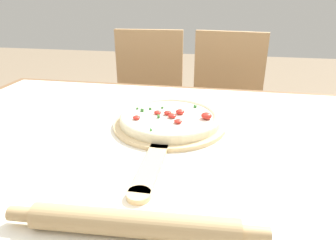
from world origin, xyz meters
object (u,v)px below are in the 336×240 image
object	(u,v)px
chair_right	(225,105)
pizza	(170,118)
rolling_pin	(134,224)
pizza_peel	(168,127)
chair_left	(147,100)

from	to	relation	value
chair_right	pizza	bearing A→B (deg)	-96.46
pizza	rolling_pin	xyz separation A→B (m)	(0.02, -0.44, -0.00)
pizza_peel	pizza	world-z (taller)	pizza
pizza	rolling_pin	world-z (taller)	pizza
pizza_peel	chair_left	xyz separation A→B (m)	(-0.26, 0.77, -0.20)
rolling_pin	chair_right	size ratio (longest dim) A/B	0.48
pizza	chair_right	distance (m)	0.80
pizza_peel	pizza	bearing A→B (deg)	88.87
rolling_pin	pizza	bearing A→B (deg)	92.27
chair_right	pizza_peel	bearing A→B (deg)	-96.09
rolling_pin	chair_left	size ratio (longest dim) A/B	0.48
rolling_pin	pizza_peel	bearing A→B (deg)	92.47
pizza_peel	chair_right	world-z (taller)	chair_right
pizza_peel	rolling_pin	size ratio (longest dim) A/B	1.25
rolling_pin	chair_right	world-z (taller)	chair_right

